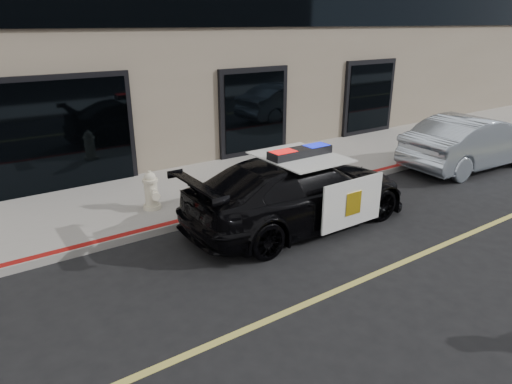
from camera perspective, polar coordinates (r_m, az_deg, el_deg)
ground at (r=6.74m, az=1.46°, el=-15.78°), size 120.00×120.00×0.00m
sidewalk_n at (r=10.88m, az=-14.97°, el=-1.30°), size 60.00×3.50×0.15m
police_car at (r=9.38m, az=5.40°, el=0.15°), size 2.28×5.01×1.64m
silver_sedan at (r=14.54m, az=25.50°, el=5.67°), size 2.12×4.79×1.52m
fire_hydrant at (r=10.11m, az=-12.96°, el=0.09°), size 0.39×0.54×0.86m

